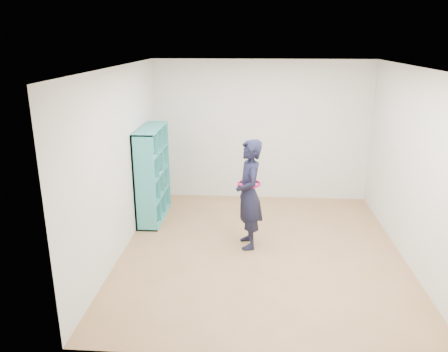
{
  "coord_description": "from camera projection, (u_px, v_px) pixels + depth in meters",
  "views": [
    {
      "loc": [
        -0.14,
        -5.75,
        2.97
      ],
      "look_at": [
        -0.56,
        0.3,
        1.03
      ],
      "focal_mm": 35.0,
      "sensor_mm": 36.0,
      "label": 1
    }
  ],
  "objects": [
    {
      "name": "wall_right",
      "position": [
        413.0,
        168.0,
        5.83
      ],
      "size": [
        0.02,
        4.5,
        2.6
      ],
      "primitive_type": "cube",
      "color": "silver",
      "rests_on": "floor"
    },
    {
      "name": "smartphone",
      "position": [
        239.0,
        186.0,
        6.31
      ],
      "size": [
        0.06,
        0.1,
        0.15
      ],
      "rotation": [
        0.35,
        0.0,
        0.44
      ],
      "color": "silver",
      "rests_on": "person"
    },
    {
      "name": "person",
      "position": [
        249.0,
        194.0,
        6.27
      ],
      "size": [
        0.49,
        0.65,
        1.62
      ],
      "rotation": [
        0.0,
        0.0,
        -1.38
      ],
      "color": "black",
      "rests_on": "floor"
    },
    {
      "name": "ceiling",
      "position": [
        266.0,
        67.0,
        5.57
      ],
      "size": [
        4.5,
        4.5,
        0.0
      ],
      "primitive_type": "plane",
      "color": "white",
      "rests_on": "wall_back"
    },
    {
      "name": "wall_back",
      "position": [
        261.0,
        131.0,
        8.1
      ],
      "size": [
        4.0,
        0.02,
        2.6
      ],
      "primitive_type": "cube",
      "color": "silver",
      "rests_on": "floor"
    },
    {
      "name": "bookshelf",
      "position": [
        151.0,
        175.0,
        7.31
      ],
      "size": [
        0.34,
        1.18,
        1.57
      ],
      "color": "teal",
      "rests_on": "floor"
    },
    {
      "name": "floor",
      "position": [
        261.0,
        251.0,
        6.36
      ],
      "size": [
        4.5,
        4.5,
        0.0
      ],
      "primitive_type": "plane",
      "color": "olive",
      "rests_on": "ground"
    },
    {
      "name": "wall_left",
      "position": [
        120.0,
        162.0,
        6.09
      ],
      "size": [
        0.02,
        4.5,
        2.6
      ],
      "primitive_type": "cube",
      "color": "silver",
      "rests_on": "floor"
    },
    {
      "name": "wall_front",
      "position": [
        268.0,
        237.0,
        3.82
      ],
      "size": [
        4.0,
        0.02,
        2.6
      ],
      "primitive_type": "cube",
      "color": "silver",
      "rests_on": "floor"
    }
  ]
}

